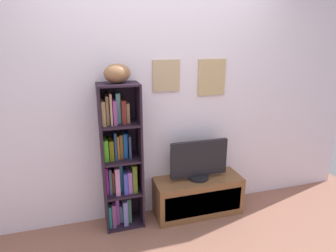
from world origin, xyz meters
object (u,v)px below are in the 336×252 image
at_px(football, 117,73).
at_px(tv_stand, 198,196).
at_px(television, 199,161).
at_px(bookshelf, 120,162).

relative_size(football, tv_stand, 0.27).
relative_size(football, television, 0.42).
xyz_separation_m(tv_stand, television, (0.00, 0.00, 0.41)).
bearing_deg(tv_stand, television, 90.00).
bearing_deg(tv_stand, bookshelf, 175.29).
bearing_deg(tv_stand, football, 177.24).
bearing_deg(bookshelf, tv_stand, -4.71).
height_order(bookshelf, tv_stand, bookshelf).
height_order(tv_stand, television, television).
xyz_separation_m(bookshelf, tv_stand, (0.82, -0.07, -0.48)).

